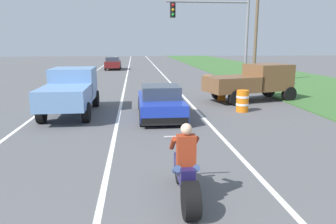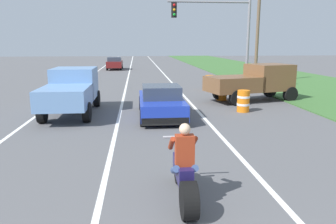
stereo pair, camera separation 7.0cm
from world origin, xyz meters
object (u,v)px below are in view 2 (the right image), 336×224
at_px(sports_car_blue, 161,102).
at_px(pickup_truck_right_shoulder_brown, 254,81).
at_px(construction_barrel_far, 209,83).
at_px(distant_car_far_ahead, 115,63).
at_px(traffic_light_mast_near, 223,28).
at_px(construction_barrel_nearest, 243,101).
at_px(motorcycle_with_rider, 184,175).
at_px(pickup_truck_left_lane_light_blue, 71,89).
at_px(construction_barrel_mid, 222,91).

relative_size(sports_car_blue, pickup_truck_right_shoulder_brown, 0.84).
distance_m(construction_barrel_far, distant_car_far_ahead, 19.87).
xyz_separation_m(pickup_truck_right_shoulder_brown, traffic_light_mast_near, (-0.89, 3.60, 2.93)).
bearing_deg(construction_barrel_far, traffic_light_mast_near, -51.74).
relative_size(sports_car_blue, construction_barrel_nearest, 4.30).
xyz_separation_m(sports_car_blue, pickup_truck_right_shoulder_brown, (5.36, 3.49, 0.48)).
distance_m(motorcycle_with_rider, traffic_light_mast_near, 15.88).
distance_m(sports_car_blue, construction_barrel_nearest, 3.91).
bearing_deg(pickup_truck_right_shoulder_brown, distant_car_far_ahead, 111.48).
height_order(pickup_truck_left_lane_light_blue, pickup_truck_right_shoulder_brown, same).
xyz_separation_m(construction_barrel_far, distant_car_far_ahead, (-7.47, 18.41, 0.27)).
relative_size(pickup_truck_left_lane_light_blue, construction_barrel_mid, 4.80).
bearing_deg(construction_barrel_far, construction_barrel_mid, -92.72).
relative_size(pickup_truck_left_lane_light_blue, construction_barrel_nearest, 4.80).
height_order(construction_barrel_nearest, construction_barrel_mid, same).
distance_m(traffic_light_mast_near, construction_barrel_mid, 4.81).
distance_m(traffic_light_mast_near, construction_barrel_far, 3.67).
distance_m(pickup_truck_right_shoulder_brown, traffic_light_mast_near, 4.73).
bearing_deg(traffic_light_mast_near, distant_car_far_ahead, 112.82).
bearing_deg(construction_barrel_nearest, distant_car_far_ahead, 106.23).
bearing_deg(sports_car_blue, construction_barrel_mid, 46.87).
relative_size(pickup_truck_left_lane_light_blue, traffic_light_mast_near, 0.80).
distance_m(pickup_truck_left_lane_light_blue, traffic_light_mast_near, 10.76).
bearing_deg(pickup_truck_right_shoulder_brown, construction_barrel_mid, 165.59).
height_order(pickup_truck_right_shoulder_brown, traffic_light_mast_near, traffic_light_mast_near).
relative_size(traffic_light_mast_near, construction_barrel_far, 6.00).
relative_size(motorcycle_with_rider, traffic_light_mast_near, 0.37).
bearing_deg(construction_barrel_nearest, construction_barrel_far, 89.82).
xyz_separation_m(motorcycle_with_rider, construction_barrel_far, (3.99, 15.57, -0.09)).
bearing_deg(distant_car_far_ahead, construction_barrel_nearest, -73.77).
bearing_deg(pickup_truck_left_lane_light_blue, pickup_truck_right_shoulder_brown, 15.13).
xyz_separation_m(pickup_truck_left_lane_light_blue, pickup_truck_right_shoulder_brown, (9.26, 2.50, 0.00)).
distance_m(motorcycle_with_rider, sports_car_blue, 7.72).
bearing_deg(construction_barrel_far, distant_car_far_ahead, 112.07).
height_order(motorcycle_with_rider, traffic_light_mast_near, traffic_light_mast_near).
bearing_deg(sports_car_blue, traffic_light_mast_near, 57.81).
xyz_separation_m(pickup_truck_left_lane_light_blue, traffic_light_mast_near, (8.36, 6.10, 2.93)).
relative_size(motorcycle_with_rider, distant_car_far_ahead, 0.55).
xyz_separation_m(construction_barrel_mid, construction_barrel_far, (0.19, 3.93, 0.00)).
relative_size(construction_barrel_nearest, construction_barrel_mid, 1.00).
bearing_deg(distant_car_far_ahead, construction_barrel_far, -67.93).
xyz_separation_m(pickup_truck_left_lane_light_blue, construction_barrel_far, (7.76, 6.86, -0.60)).
relative_size(sports_car_blue, pickup_truck_left_lane_light_blue, 0.90).
bearing_deg(motorcycle_with_rider, traffic_light_mast_near, 72.78).
xyz_separation_m(pickup_truck_right_shoulder_brown, distant_car_far_ahead, (-8.96, 22.77, -0.33)).
xyz_separation_m(sports_car_blue, construction_barrel_mid, (3.68, 3.93, -0.13)).
relative_size(motorcycle_with_rider, sports_car_blue, 0.51).
relative_size(pickup_truck_right_shoulder_brown, traffic_light_mast_near, 0.86).
bearing_deg(distant_car_far_ahead, sports_car_blue, -82.19).
distance_m(sports_car_blue, pickup_truck_right_shoulder_brown, 6.42).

